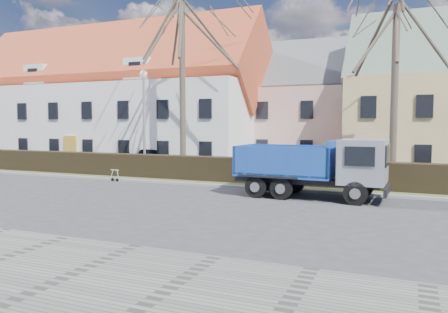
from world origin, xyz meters
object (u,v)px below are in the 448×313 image
at_px(dump_truck, 305,167).
at_px(parked_car_a, 156,157).
at_px(streetlight, 144,123).
at_px(cart_frame, 112,175).

relative_size(dump_truck, parked_car_a, 1.53).
bearing_deg(streetlight, parked_car_a, 113.40).
relative_size(streetlight, cart_frame, 8.03).
bearing_deg(cart_frame, parked_car_a, 102.47).
xyz_separation_m(streetlight, parked_car_a, (-1.92, 4.44, -2.45)).
xyz_separation_m(streetlight, cart_frame, (-0.34, -2.73, -2.81)).
bearing_deg(streetlight, dump_truck, -19.78).
relative_size(dump_truck, cart_frame, 8.21).
relative_size(dump_truck, streetlight, 1.02).
distance_m(streetlight, cart_frame, 3.94).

